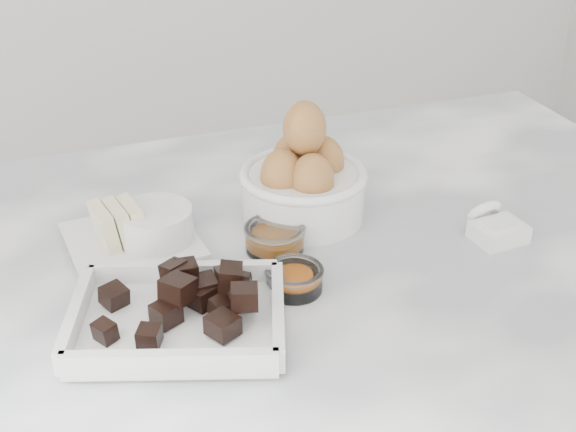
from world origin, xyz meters
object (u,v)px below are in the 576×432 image
at_px(egg_bowl, 303,181).
at_px(zest_bowl, 294,278).
at_px(vanilla_spoon, 315,212).
at_px(salt_spoon, 495,226).
at_px(butter_plate, 129,234).
at_px(sugar_ramekin, 156,228).
at_px(honey_bowl, 275,237).
at_px(chocolate_dish, 177,312).

xyz_separation_m(egg_bowl, zest_bowl, (-0.07, -0.16, -0.04)).
height_order(vanilla_spoon, salt_spoon, salt_spoon).
relative_size(butter_plate, egg_bowl, 0.98).
relative_size(sugar_ramekin, honey_bowl, 1.20).
relative_size(chocolate_dish, butter_plate, 1.61).
height_order(chocolate_dish, salt_spoon, chocolate_dish).
height_order(egg_bowl, vanilla_spoon, egg_bowl).
distance_m(egg_bowl, vanilla_spoon, 0.04).
distance_m(chocolate_dish, sugar_ramekin, 0.17).
distance_m(chocolate_dish, egg_bowl, 0.28).
bearing_deg(honey_bowl, sugar_ramekin, 159.47).
distance_m(sugar_ramekin, zest_bowl, 0.19).
relative_size(honey_bowl, zest_bowl, 1.12).
relative_size(sugar_ramekin, egg_bowl, 0.55).
relative_size(chocolate_dish, vanilla_spoon, 3.51).
distance_m(zest_bowl, salt_spoon, 0.28).
bearing_deg(egg_bowl, salt_spoon, -32.78).
distance_m(butter_plate, egg_bowl, 0.23).
distance_m(honey_bowl, salt_spoon, 0.28).
relative_size(honey_bowl, salt_spoon, 0.95).
height_order(egg_bowl, salt_spoon, egg_bowl).
distance_m(egg_bowl, honey_bowl, 0.10).
height_order(butter_plate, salt_spoon, butter_plate).
height_order(chocolate_dish, zest_bowl, chocolate_dish).
bearing_deg(honey_bowl, salt_spoon, -13.70).
distance_m(chocolate_dish, vanilla_spoon, 0.28).
relative_size(sugar_ramekin, salt_spoon, 1.14).
bearing_deg(sugar_ramekin, chocolate_dish, -94.40).
height_order(chocolate_dish, honey_bowl, chocolate_dish).
distance_m(chocolate_dish, butter_plate, 0.18).
bearing_deg(butter_plate, sugar_ramekin, -19.27).
relative_size(zest_bowl, vanilla_spoon, 0.91).
xyz_separation_m(chocolate_dish, salt_spoon, (0.42, 0.06, -0.01)).
xyz_separation_m(zest_bowl, vanilla_spoon, (0.08, 0.14, -0.00)).
relative_size(chocolate_dish, zest_bowl, 3.88).
bearing_deg(chocolate_dish, vanilla_spoon, 37.28).
xyz_separation_m(butter_plate, salt_spoon, (0.43, -0.13, -0.00)).
bearing_deg(chocolate_dish, salt_spoon, 7.61).
xyz_separation_m(chocolate_dish, vanilla_spoon, (0.22, 0.17, -0.01)).
xyz_separation_m(butter_plate, honey_bowl, (0.17, -0.06, -0.00)).
bearing_deg(salt_spoon, butter_plate, 163.73).
xyz_separation_m(egg_bowl, vanilla_spoon, (0.01, -0.02, -0.04)).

